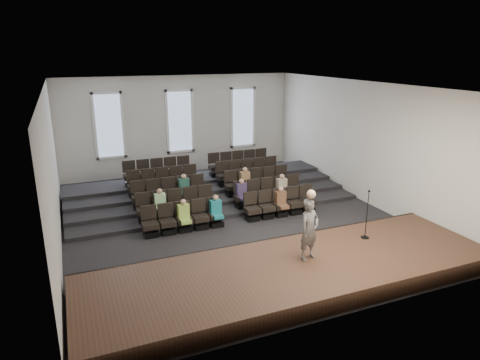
% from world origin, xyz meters
% --- Properties ---
extents(ground, '(14.00, 14.00, 0.00)m').
position_xyz_m(ground, '(0.00, 0.00, 0.00)').
color(ground, black).
rests_on(ground, ground).
extents(ceiling, '(12.00, 14.00, 0.02)m').
position_xyz_m(ceiling, '(0.00, 0.00, 5.01)').
color(ceiling, white).
rests_on(ceiling, ground).
extents(wall_back, '(12.00, 0.04, 5.00)m').
position_xyz_m(wall_back, '(0.00, 7.02, 2.50)').
color(wall_back, silver).
rests_on(wall_back, ground).
extents(wall_front, '(12.00, 0.04, 5.00)m').
position_xyz_m(wall_front, '(0.00, -7.02, 2.50)').
color(wall_front, silver).
rests_on(wall_front, ground).
extents(wall_left, '(0.04, 14.00, 5.00)m').
position_xyz_m(wall_left, '(-6.02, 0.00, 2.50)').
color(wall_left, silver).
rests_on(wall_left, ground).
extents(wall_right, '(0.04, 14.00, 5.00)m').
position_xyz_m(wall_right, '(6.02, 0.00, 2.50)').
color(wall_right, silver).
rests_on(wall_right, ground).
extents(stage, '(11.80, 3.60, 0.50)m').
position_xyz_m(stage, '(0.00, -5.10, 0.25)').
color(stage, '#3F291B').
rests_on(stage, ground).
extents(stage_lip, '(11.80, 0.06, 0.52)m').
position_xyz_m(stage_lip, '(0.00, -3.33, 0.25)').
color(stage_lip, black).
rests_on(stage_lip, ground).
extents(risers, '(11.80, 4.80, 0.60)m').
position_xyz_m(risers, '(0.00, 3.17, 0.20)').
color(risers, black).
rests_on(risers, ground).
extents(seating_rows, '(6.80, 4.70, 1.67)m').
position_xyz_m(seating_rows, '(-0.00, 1.54, 0.68)').
color(seating_rows, black).
rests_on(seating_rows, ground).
extents(windows, '(8.44, 0.10, 3.24)m').
position_xyz_m(windows, '(0.00, 6.95, 2.70)').
color(windows, white).
rests_on(windows, wall_back).
extents(audience, '(5.45, 2.64, 1.10)m').
position_xyz_m(audience, '(0.00, 0.32, 0.81)').
color(audience, '#9DC74F').
rests_on(audience, seating_rows).
extents(speaker, '(0.74, 0.59, 1.77)m').
position_xyz_m(speaker, '(0.53, -4.92, 1.39)').
color(speaker, '#575453').
rests_on(speaker, stage).
extents(mic_stand, '(0.26, 0.26, 1.58)m').
position_xyz_m(mic_stand, '(2.93, -4.39, 0.97)').
color(mic_stand, black).
rests_on(mic_stand, stage).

